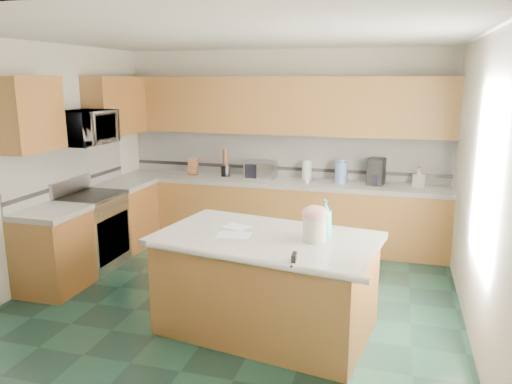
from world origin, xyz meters
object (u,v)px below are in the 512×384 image
(treat_jar, at_px, (315,229))
(knife_block, at_px, (193,167))
(toaster_oven, at_px, (261,170))
(island_top, at_px, (266,239))
(coffee_maker, at_px, (376,171))
(soap_bottle_island, at_px, (325,219))
(island_base, at_px, (266,286))

(treat_jar, bearing_deg, knife_block, 115.16)
(toaster_oven, bearing_deg, knife_block, -177.10)
(island_top, relative_size, knife_block, 8.12)
(knife_block, xyz_separation_m, coffee_maker, (2.61, 0.03, 0.06))
(treat_jar, height_order, toaster_oven, toaster_oven)
(soap_bottle_island, relative_size, coffee_maker, 0.96)
(island_top, bearing_deg, treat_jar, 4.67)
(toaster_oven, bearing_deg, treat_jar, -62.26)
(coffee_maker, bearing_deg, treat_jar, -88.65)
(island_top, xyz_separation_m, soap_bottle_island, (0.51, 0.11, 0.20))
(treat_jar, height_order, knife_block, knife_block)
(treat_jar, height_order, coffee_maker, coffee_maker)
(island_base, distance_m, coffee_maker, 2.78)
(soap_bottle_island, distance_m, knife_block, 3.33)
(knife_block, xyz_separation_m, toaster_oven, (1.03, 0.00, 0.00))
(island_top, bearing_deg, island_base, 125.84)
(coffee_maker, bearing_deg, island_top, -98.08)
(treat_jar, relative_size, soap_bottle_island, 0.64)
(treat_jar, bearing_deg, island_top, 159.81)
(island_base, relative_size, treat_jar, 8.53)
(island_base, xyz_separation_m, soap_bottle_island, (0.51, 0.11, 0.66))
(island_top, relative_size, soap_bottle_island, 5.76)
(toaster_oven, bearing_deg, coffee_maker, 3.98)
(island_top, xyz_separation_m, treat_jar, (0.44, -0.04, 0.14))
(island_base, xyz_separation_m, island_top, (0.00, -0.00, 0.46))
(soap_bottle_island, bearing_deg, toaster_oven, 96.06)
(coffee_maker, bearing_deg, toaster_oven, -168.88)
(treat_jar, height_order, soap_bottle_island, soap_bottle_island)
(soap_bottle_island, bearing_deg, island_top, 170.89)
(coffee_maker, bearing_deg, soap_bottle_island, -87.61)
(island_base, distance_m, treat_jar, 0.74)
(toaster_oven, distance_m, coffee_maker, 1.59)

